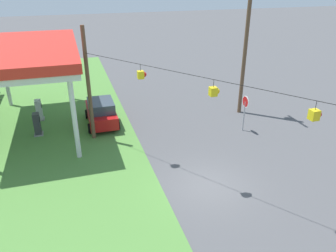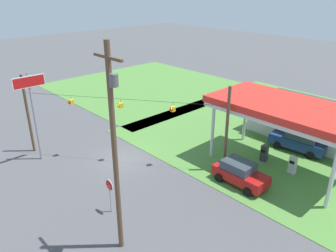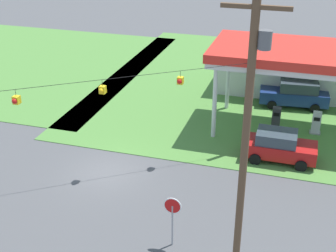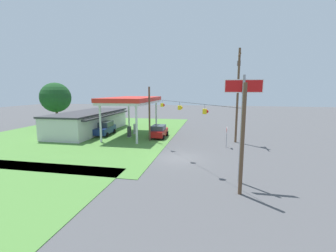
# 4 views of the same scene
# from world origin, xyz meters

# --- Properties ---
(ground_plane) EXTENTS (160.00, 160.00, 0.00)m
(ground_plane) POSITION_xyz_m (0.00, 0.00, 0.00)
(ground_plane) COLOR #4C4C4F
(grass_verge_station_corner) EXTENTS (36.00, 28.00, 0.04)m
(grass_verge_station_corner) POSITION_xyz_m (11.86, 16.29, 0.02)
(grass_verge_station_corner) COLOR #4C7F38
(grass_verge_station_corner) RESTS_ON ground
(grass_verge_opposite_corner) EXTENTS (24.00, 24.00, 0.04)m
(grass_verge_opposite_corner) POSITION_xyz_m (-16.00, 16.00, 0.02)
(grass_verge_opposite_corner) COLOR #4C7F38
(grass_verge_opposite_corner) RESTS_ON ground
(gas_station_canopy) EXTENTS (11.52, 6.24, 5.68)m
(gas_station_canopy) POSITION_xyz_m (9.86, 8.47, 5.17)
(gas_station_canopy) COLOR silver
(gas_station_canopy) RESTS_ON ground
(gas_station_store) EXTENTS (16.17, 6.83, 3.30)m
(gas_station_store) POSITION_xyz_m (11.44, 16.27, 1.66)
(gas_station_store) COLOR silver
(gas_station_store) RESTS_ON ground
(fuel_pump_near) EXTENTS (0.71, 0.56, 1.56)m
(fuel_pump_near) POSITION_xyz_m (8.57, 8.47, 0.74)
(fuel_pump_near) COLOR gray
(fuel_pump_near) RESTS_ON ground
(fuel_pump_far) EXTENTS (0.71, 0.56, 1.56)m
(fuel_pump_far) POSITION_xyz_m (11.15, 8.47, 0.74)
(fuel_pump_far) COLOR gray
(fuel_pump_far) RESTS_ON ground
(car_at_pumps_front) EXTENTS (4.19, 2.12, 1.82)m
(car_at_pumps_front) POSITION_xyz_m (9.09, 4.23, 0.94)
(car_at_pumps_front) COLOR #AD1414
(car_at_pumps_front) RESTS_ON ground
(car_at_pumps_rear) EXTENTS (5.09, 2.44, 2.00)m
(car_at_pumps_rear) POSITION_xyz_m (9.55, 12.72, 1.02)
(car_at_pumps_rear) COLOR navy
(car_at_pumps_rear) RESTS_ON ground
(stop_sign_roadside) EXTENTS (0.80, 0.08, 2.50)m
(stop_sign_roadside) POSITION_xyz_m (5.23, -4.86, 1.81)
(stop_sign_roadside) COLOR #99999E
(stop_sign_roadside) RESTS_ON ground
(utility_pole_main) EXTENTS (2.20, 0.44, 11.81)m
(utility_pole_main) POSITION_xyz_m (8.28, -6.21, 6.55)
(utility_pole_main) COLOR brown
(utility_pole_main) RESTS_ON ground
(signal_span_gantry) EXTENTS (14.28, 10.24, 7.16)m
(signal_span_gantry) POSITION_xyz_m (0.00, -0.01, 3.87)
(signal_span_gantry) COLOR brown
(signal_span_gantry) RESTS_ON ground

